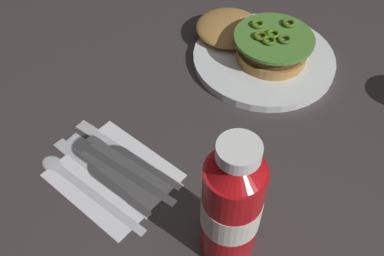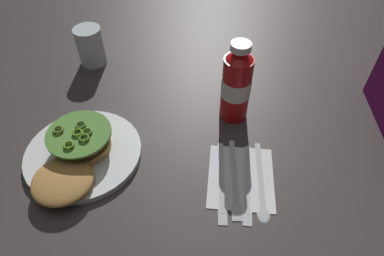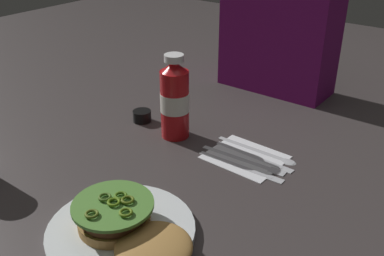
{
  "view_description": "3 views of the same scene",
  "coord_description": "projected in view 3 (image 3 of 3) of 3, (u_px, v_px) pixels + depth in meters",
  "views": [
    {
      "loc": [
        -0.17,
        0.39,
        0.52
      ],
      "look_at": [
        0.06,
        0.1,
        0.09
      ],
      "focal_mm": 40.36,
      "sensor_mm": 36.0,
      "label": 1
    },
    {
      "loc": [
        0.55,
        0.1,
        0.59
      ],
      "look_at": [
        0.08,
        0.07,
        0.08
      ],
      "focal_mm": 31.69,
      "sensor_mm": 36.0,
      "label": 2
    },
    {
      "loc": [
        0.55,
        -0.56,
        0.51
      ],
      "look_at": [
        0.05,
        0.1,
        0.08
      ],
      "focal_mm": 41.33,
      "sensor_mm": 36.0,
      "label": 3
    }
  ],
  "objects": [
    {
      "name": "spoon_utensil",
      "position": [
        267.0,
        153.0,
        0.99
      ],
      "size": [
        0.2,
        0.03,
        0.0
      ],
      "color": "silver",
      "rests_on": "napkin"
    },
    {
      "name": "ketchup_bottle",
      "position": [
        175.0,
        100.0,
        1.03
      ],
      "size": [
        0.07,
        0.07,
        0.2
      ],
      "color": "red",
      "rests_on": "ground_plane"
    },
    {
      "name": "burger_sandwich",
      "position": [
        128.0,
        226.0,
        0.72
      ],
      "size": [
        0.23,
        0.14,
        0.05
      ],
      "color": "#B17F40",
      "rests_on": "dinner_plate"
    },
    {
      "name": "steak_knife",
      "position": [
        245.0,
        167.0,
        0.94
      ],
      "size": [
        0.2,
        0.02,
        0.0
      ],
      "color": "silver",
      "rests_on": "napkin"
    },
    {
      "name": "butter_knife",
      "position": [
        258.0,
        157.0,
        0.97
      ],
      "size": [
        0.2,
        0.02,
        0.0
      ],
      "color": "silver",
      "rests_on": "napkin"
    },
    {
      "name": "fork_utensil",
      "position": [
        250.0,
        161.0,
        0.96
      ],
      "size": [
        0.2,
        0.03,
        0.0
      ],
      "color": "silver",
      "rests_on": "napkin"
    },
    {
      "name": "dinner_plate",
      "position": [
        121.0,
        230.0,
        0.75
      ],
      "size": [
        0.25,
        0.25,
        0.01
      ],
      "primitive_type": "cylinder",
      "color": "white",
      "rests_on": "ground_plane"
    },
    {
      "name": "napkin",
      "position": [
        245.0,
        157.0,
        0.98
      ],
      "size": [
        0.17,
        0.14,
        0.0
      ],
      "primitive_type": "cube",
      "rotation": [
        0.0,
        0.0,
        -0.03
      ],
      "color": "white",
      "rests_on": "ground_plane"
    },
    {
      "name": "condiment_cup",
      "position": [
        142.0,
        116.0,
        1.14
      ],
      "size": [
        0.05,
        0.05,
        0.03
      ],
      "primitive_type": "cylinder",
      "color": "black",
      "rests_on": "ground_plane"
    },
    {
      "name": "ground_plane",
      "position": [
        145.0,
        172.0,
        0.93
      ],
      "size": [
        3.0,
        3.0,
        0.0
      ],
      "primitive_type": "plane",
      "color": "#3B3434"
    }
  ]
}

